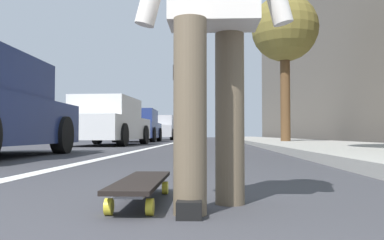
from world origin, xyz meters
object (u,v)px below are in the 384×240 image
object	(u,v)px
parked_car_end	(160,128)
skateboard	(141,184)
skater_person	(212,0)
street_tree_mid	(285,30)
parked_car_far	(139,126)
parked_car_mid	(108,122)
traffic_light	(176,88)

from	to	relation	value
parked_car_end	skateboard	bearing A→B (deg)	-173.00
skateboard	skater_person	bearing A→B (deg)	-113.35
skater_person	street_tree_mid	xyz separation A→B (m)	(11.64, -2.43, 2.86)
skater_person	parked_car_far	distance (m)	17.07
parked_car_far	parked_car_mid	bearing A→B (deg)	-178.97
parked_car_far	street_tree_mid	size ratio (longest dim) A/B	0.84
skater_person	traffic_light	xyz separation A→B (m)	(19.67, 1.91, 1.87)
parked_car_end	skater_person	bearing A→B (deg)	-172.21
traffic_light	parked_car_end	bearing A→B (deg)	19.40
skateboard	traffic_light	distance (m)	19.77
skater_person	parked_car_end	distance (m)	23.54
skateboard	skater_person	xyz separation A→B (m)	(-0.15, -0.35, 0.84)
skater_person	parked_car_end	world-z (taller)	skater_person
parked_car_end	traffic_light	world-z (taller)	traffic_light
skater_person	parked_car_far	size ratio (longest dim) A/B	0.39
skater_person	traffic_light	size ratio (longest dim) A/B	0.40
skater_person	parked_car_mid	bearing A→B (deg)	16.81
parked_car_far	street_tree_mid	bearing A→B (deg)	-131.30
parked_car_end	parked_car_far	bearing A→B (deg)	178.46
skateboard	parked_car_end	size ratio (longest dim) A/B	0.21
parked_car_far	parked_car_end	xyz separation A→B (m)	(6.58, -0.18, 0.01)
skateboard	street_tree_mid	world-z (taller)	street_tree_mid
skateboard	parked_car_mid	xyz separation A→B (m)	(10.65, 2.92, 0.62)
skateboard	parked_car_far	size ratio (longest dim) A/B	0.20
parked_car_end	traffic_light	size ratio (longest dim) A/B	1.00
parked_car_end	traffic_light	xyz separation A→B (m)	(-3.65, -1.28, 2.08)
street_tree_mid	parked_car_mid	bearing A→B (deg)	98.41
skateboard	street_tree_mid	distance (m)	12.39
parked_car_far	skater_person	bearing A→B (deg)	-168.62
skater_person	street_tree_mid	bearing A→B (deg)	-11.81
skater_person	parked_car_far	bearing A→B (deg)	11.38
skater_person	traffic_light	bearing A→B (deg)	5.54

